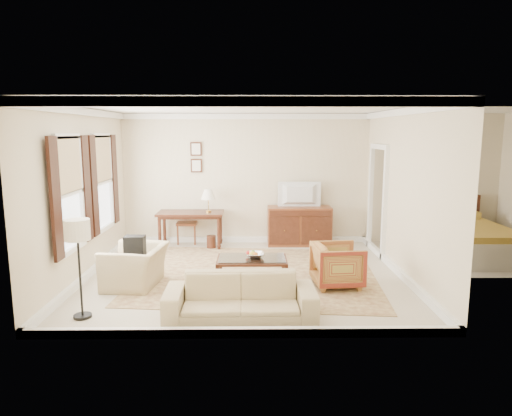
{
  "coord_description": "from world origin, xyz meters",
  "views": [
    {
      "loc": [
        0.11,
        -7.73,
        2.49
      ],
      "look_at": [
        0.2,
        0.3,
        1.15
      ],
      "focal_mm": 32.0,
      "sensor_mm": 36.0,
      "label": 1
    }
  ],
  "objects_px": {
    "striped_armchair": "(338,263)",
    "sofa": "(240,290)",
    "coffee_table": "(252,264)",
    "writing_desk": "(191,217)",
    "sideboard": "(299,226)",
    "tv": "(300,187)",
    "club_armchair": "(135,259)"
  },
  "relations": [
    {
      "from": "writing_desk",
      "to": "striped_armchair",
      "type": "height_order",
      "value": "same"
    },
    {
      "from": "tv",
      "to": "sofa",
      "type": "height_order",
      "value": "tv"
    },
    {
      "from": "striped_armchair",
      "to": "sofa",
      "type": "distance_m",
      "value": 2.02
    },
    {
      "from": "sofa",
      "to": "club_armchair",
      "type": "bearing_deg",
      "value": 141.36
    },
    {
      "from": "tv",
      "to": "coffee_table",
      "type": "distance_m",
      "value": 3.09
    },
    {
      "from": "coffee_table",
      "to": "club_armchair",
      "type": "relative_size",
      "value": 1.12
    },
    {
      "from": "tv",
      "to": "sofa",
      "type": "bearing_deg",
      "value": 73.33
    },
    {
      "from": "striped_armchair",
      "to": "tv",
      "type": "bearing_deg",
      "value": 1.76
    },
    {
      "from": "writing_desk",
      "to": "sofa",
      "type": "distance_m",
      "value": 4.11
    },
    {
      "from": "tv",
      "to": "coffee_table",
      "type": "xyz_separation_m",
      "value": [
        -1.06,
        -2.75,
        -0.94
      ]
    },
    {
      "from": "coffee_table",
      "to": "sofa",
      "type": "relative_size",
      "value": 0.56
    },
    {
      "from": "sideboard",
      "to": "sofa",
      "type": "distance_m",
      "value": 4.26
    },
    {
      "from": "writing_desk",
      "to": "striped_armchair",
      "type": "bearing_deg",
      "value": -44.12
    },
    {
      "from": "sideboard",
      "to": "writing_desk",
      "type": "bearing_deg",
      "value": -176.27
    },
    {
      "from": "striped_armchair",
      "to": "sofa",
      "type": "relative_size",
      "value": 0.38
    },
    {
      "from": "coffee_table",
      "to": "striped_armchair",
      "type": "bearing_deg",
      "value": -1.11
    },
    {
      "from": "sideboard",
      "to": "sofa",
      "type": "height_order",
      "value": "sideboard"
    },
    {
      "from": "tv",
      "to": "striped_armchair",
      "type": "distance_m",
      "value": 2.94
    },
    {
      "from": "writing_desk",
      "to": "sideboard",
      "type": "bearing_deg",
      "value": 3.73
    },
    {
      "from": "sofa",
      "to": "striped_armchair",
      "type": "bearing_deg",
      "value": 38.83
    },
    {
      "from": "tv",
      "to": "sofa",
      "type": "relative_size",
      "value": 0.45
    },
    {
      "from": "writing_desk",
      "to": "tv",
      "type": "height_order",
      "value": "tv"
    },
    {
      "from": "sideboard",
      "to": "coffee_table",
      "type": "distance_m",
      "value": 2.97
    },
    {
      "from": "tv",
      "to": "striped_armchair",
      "type": "height_order",
      "value": "tv"
    },
    {
      "from": "club_armchair",
      "to": "striped_armchair",
      "type": "bearing_deg",
      "value": 95.87
    },
    {
      "from": "tv",
      "to": "club_armchair",
      "type": "bearing_deg",
      "value": 42.55
    },
    {
      "from": "striped_armchair",
      "to": "sofa",
      "type": "height_order",
      "value": "sofa"
    },
    {
      "from": "club_armchair",
      "to": "sideboard",
      "type": "bearing_deg",
      "value": 139.61
    },
    {
      "from": "coffee_table",
      "to": "club_armchair",
      "type": "distance_m",
      "value": 1.9
    },
    {
      "from": "sideboard",
      "to": "club_armchair",
      "type": "height_order",
      "value": "club_armchair"
    },
    {
      "from": "writing_desk",
      "to": "club_armchair",
      "type": "bearing_deg",
      "value": -102.48
    },
    {
      "from": "sideboard",
      "to": "sofa",
      "type": "relative_size",
      "value": 0.69
    }
  ]
}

